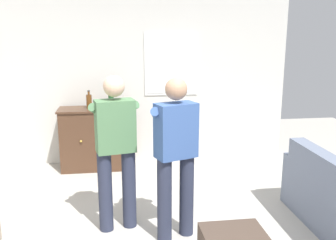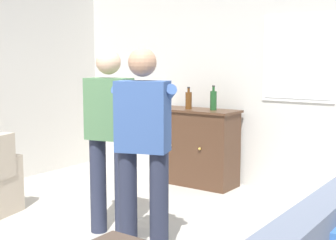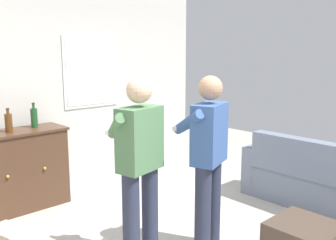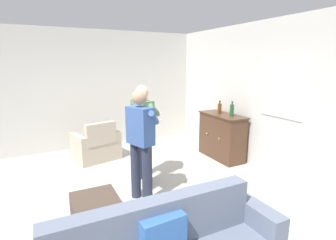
% 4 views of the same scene
% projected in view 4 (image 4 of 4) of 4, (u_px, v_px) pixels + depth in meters
% --- Properties ---
extents(ground, '(10.40, 10.40, 0.00)m').
position_uv_depth(ground, '(129.00, 191.00, 4.27)').
color(ground, '#B2ADA3').
extents(wall_back_with_window, '(5.20, 0.15, 2.80)m').
position_uv_depth(wall_back_with_window, '(257.00, 96.00, 5.12)').
color(wall_back_with_window, beige).
rests_on(wall_back_with_window, ground).
extents(wall_side_left, '(0.12, 5.20, 2.80)m').
position_uv_depth(wall_side_left, '(92.00, 90.00, 6.29)').
color(wall_side_left, beige).
rests_on(wall_side_left, ground).
extents(armchair, '(0.83, 1.00, 0.85)m').
position_uv_depth(armchair, '(97.00, 147.00, 5.58)').
color(armchair, '#B2A38E').
rests_on(armchair, ground).
extents(sideboard_cabinet, '(1.13, 0.49, 0.97)m').
position_uv_depth(sideboard_cabinet, '(222.00, 136.00, 5.66)').
color(sideboard_cabinet, '#472D1E').
rests_on(sideboard_cabinet, ground).
extents(bottle_wine_green, '(0.08, 0.08, 0.31)m').
position_uv_depth(bottle_wine_green, '(232.00, 110.00, 5.33)').
color(bottle_wine_green, '#1E4C23').
rests_on(bottle_wine_green, sideboard_cabinet).
extents(bottle_liquor_amber, '(0.08, 0.08, 0.28)m').
position_uv_depth(bottle_liquor_amber, '(220.00, 108.00, 5.60)').
color(bottle_liquor_amber, '#593314').
rests_on(bottle_liquor_amber, sideboard_cabinet).
extents(ottoman, '(0.55, 0.55, 0.42)m').
position_uv_depth(ottoman, '(96.00, 212.00, 3.27)').
color(ottoman, '#47382D').
rests_on(ottoman, ground).
extents(person_standing_left, '(0.55, 0.51, 1.68)m').
position_uv_depth(person_standing_left, '(143.00, 129.00, 4.45)').
color(person_standing_left, '#282D42').
rests_on(person_standing_left, ground).
extents(person_standing_right, '(0.52, 0.52, 1.68)m').
position_uv_depth(person_standing_right, '(141.00, 140.00, 3.81)').
color(person_standing_right, '#282D42').
rests_on(person_standing_right, ground).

